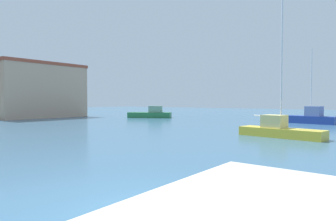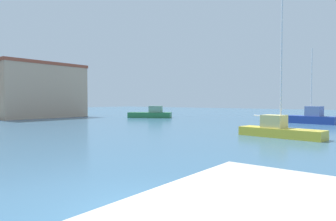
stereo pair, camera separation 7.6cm
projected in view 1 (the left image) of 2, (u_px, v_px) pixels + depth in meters
water at (103, 127)px, 31.39m from camera, size 160.00×160.00×0.00m
motorboat_green_far_right at (151, 114)px, 47.85m from camera, size 5.09×7.06×1.93m
sailboat_blue_near_pier at (312, 117)px, 35.69m from camera, size 2.68×6.00×9.08m
sailboat_yellow_distant_north at (279, 129)px, 22.36m from camera, size 2.47×6.42×10.52m
harbor_office at (39, 90)px, 48.80m from camera, size 14.17×7.63×8.99m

